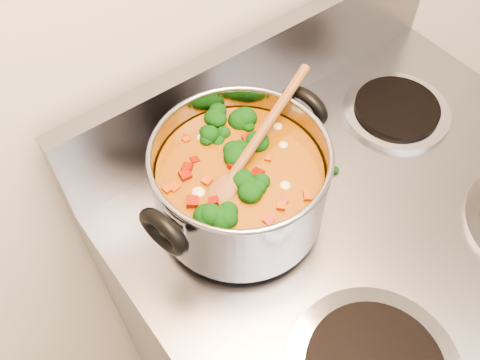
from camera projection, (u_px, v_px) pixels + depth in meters
name	position (u px, v px, depth m)	size (l,w,h in m)	color
electric_range	(340.00, 328.00, 1.17)	(0.74, 0.67, 1.08)	gray
stockpot	(240.00, 183.00, 0.75)	(0.31, 0.25, 0.15)	#96969D
wooden_spoon	(244.00, 158.00, 0.71)	(0.24, 0.11, 0.08)	brown
cooktop_crumbs	(132.00, 188.00, 0.84)	(0.08, 0.01, 0.01)	black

